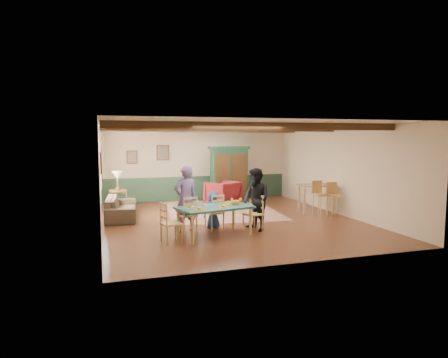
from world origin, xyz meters
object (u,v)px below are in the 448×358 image
object	(u,v)px
dining_chair_end_right	(253,213)
person_man	(186,199)
bar_stool_left	(320,199)
bar_stool_right	(334,199)
person_woman	(256,200)
table_lamp	(118,181)
dining_table	(215,222)
person_child	(213,210)
dining_chair_far_right	(214,211)
counter_table	(316,199)
dining_chair_far_left	(187,214)
armoire	(229,174)
armchair	(223,194)
cat	(236,202)
end_table	(118,201)
sofa	(121,208)
dining_chair_end_left	(171,223)

from	to	relation	value
dining_chair_end_right	person_man	world-z (taller)	person_man
bar_stool_left	bar_stool_right	bearing A→B (deg)	-9.85
bar_stool_left	person_woman	bearing A→B (deg)	-161.11
dining_chair_end_right	table_lamp	bearing A→B (deg)	-154.50
person_woman	bar_stool_right	world-z (taller)	person_woman
dining_table	table_lamp	world-z (taller)	table_lamp
dining_table	person_woman	distance (m)	1.28
person_man	person_child	bearing A→B (deg)	-180.00
dining_chair_far_right	counter_table	size ratio (longest dim) A/B	0.85
person_woman	table_lamp	xyz separation A→B (m)	(-3.23, 3.83, 0.18)
dining_chair_far_left	table_lamp	size ratio (longest dim) A/B	1.49
table_lamp	bar_stool_left	size ratio (longest dim) A/B	0.58
dining_table	person_man	xyz separation A→B (m)	(-0.56, 0.66, 0.47)
person_child	table_lamp	size ratio (longest dim) A/B	1.58
dining_table	counter_table	bearing A→B (deg)	26.54
person_woman	bar_stool_right	distance (m)	3.13
dining_chair_end_right	person_man	xyz separation A→B (m)	(-1.64, 0.40, 0.37)
table_lamp	armoire	bearing A→B (deg)	10.45
person_child	armchair	size ratio (longest dim) A/B	0.99
dining_table	dining_chair_far_left	world-z (taller)	dining_chair_far_left
dining_chair_far_left	dining_chair_far_right	world-z (taller)	same
cat	bar_stool_right	world-z (taller)	bar_stool_right
end_table	bar_stool_left	world-z (taller)	bar_stool_left
person_woman	person_child	world-z (taller)	person_woman
armoire	sofa	xyz separation A→B (m)	(-3.94, -1.93, -0.71)
dining_chair_far_left	counter_table	bearing A→B (deg)	-176.66
end_table	counter_table	xyz separation A→B (m)	(5.89, -2.20, 0.12)
person_child	bar_stool_right	xyz separation A→B (m)	(3.91, 0.49, 0.02)
dining_chair_far_left	person_child	bearing A→B (deg)	-174.29
sofa	dining_table	bearing A→B (deg)	-140.50
cat	armchair	world-z (taller)	cat
dining_chair_end_right	bar_stool_right	distance (m)	3.21
cat	bar_stool_right	size ratio (longest dim) A/B	0.34
bar_stool_left	armoire	bearing A→B (deg)	111.53
sofa	person_woman	bearing A→B (deg)	-124.70
person_man	person_woman	xyz separation A→B (m)	(1.73, -0.38, -0.04)
dining_chair_far_right	end_table	world-z (taller)	dining_chair_far_right
dining_chair_end_left	cat	xyz separation A→B (m)	(1.62, 0.29, 0.35)
person_woman	counter_table	size ratio (longest dim) A/B	1.47
dining_chair_end_right	person_child	bearing A→B (deg)	-136.85
person_man	end_table	size ratio (longest dim) A/B	2.48
dining_table	dining_chair_end_right	distance (m)	1.11
bar_stool_left	bar_stool_right	world-z (taller)	bar_stool_left
dining_chair_far_left	dining_chair_far_right	distance (m)	0.77
person_child	cat	size ratio (longest dim) A/B	2.79
dining_table	bar_stool_left	distance (m)	3.90
dining_chair_end_right	person_child	size ratio (longest dim) A/B	0.95
person_man	table_lamp	size ratio (longest dim) A/B	2.71
dining_chair_far_right	dining_chair_far_left	bearing A→B (deg)	-0.00
table_lamp	armchair	bearing A→B (deg)	-4.19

